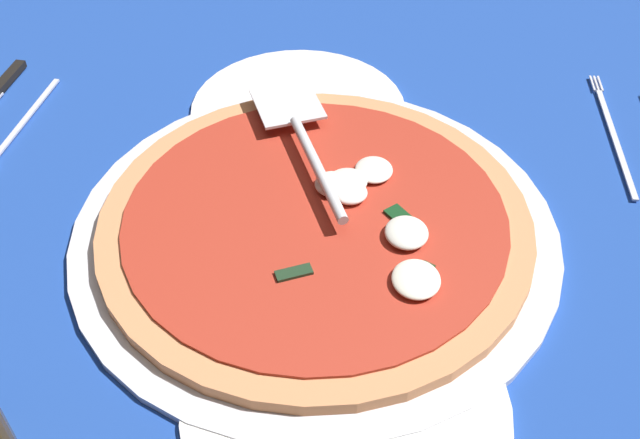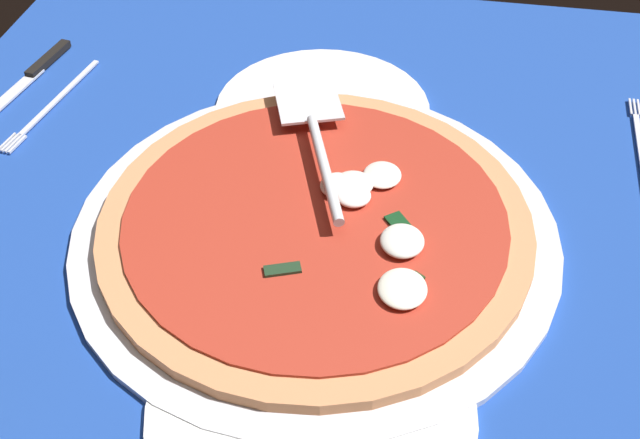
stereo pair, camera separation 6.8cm
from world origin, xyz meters
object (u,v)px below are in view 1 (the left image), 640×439
at_px(pizza, 322,221).
at_px(dinner_plate_left, 298,110).
at_px(pizza_server, 303,134).
at_px(dinner_plate_right, 346,407).
at_px(place_setting_near, 3,117).

bearing_deg(pizza, dinner_plate_left, -170.20).
xyz_separation_m(dinner_plate_left, pizza, (0.19, 0.03, 0.01)).
bearing_deg(dinner_plate_left, pizza, 9.80).
relative_size(pizza, pizza_server, 1.75).
bearing_deg(pizza, dinner_plate_right, 7.49).
distance_m(dinner_plate_right, pizza, 0.19).
xyz_separation_m(pizza_server, place_setting_near, (-0.07, -0.33, -0.04)).
height_order(pizza, place_setting_near, pizza).
xyz_separation_m(dinner_plate_left, pizza_server, (0.09, 0.01, 0.04)).
bearing_deg(pizza, place_setting_near, -115.26).
bearing_deg(dinner_plate_left, dinner_plate_right, 8.67).
relative_size(dinner_plate_right, pizza, 0.62).
bearing_deg(place_setting_near, dinner_plate_left, 102.85).
bearing_deg(dinner_plate_left, pizza_server, 6.53).
distance_m(pizza_server, place_setting_near, 0.34).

